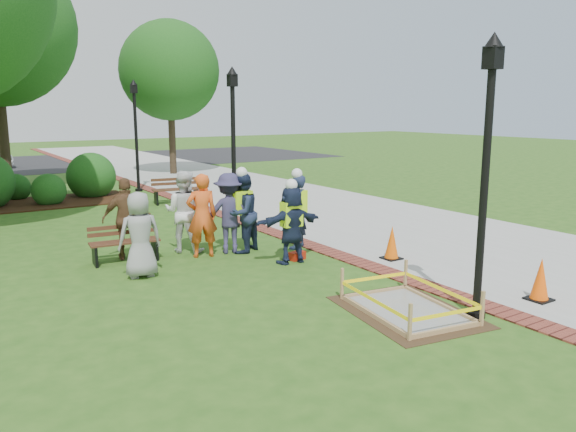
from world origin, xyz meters
TOP-DOWN VIEW (x-y plane):
  - ground at (0.00, 0.00)m, footprint 100.00×100.00m
  - sidewalk at (5.00, 10.00)m, footprint 6.00×60.00m
  - brick_edging at (1.75, 10.00)m, footprint 0.50×60.00m
  - mulch_bed at (-3.00, 12.00)m, footprint 7.00×3.00m
  - parking_lot at (0.00, 27.00)m, footprint 36.00×12.00m
  - wet_concrete_pad at (0.50, -2.26)m, footprint 2.04×2.54m
  - bench_near at (-2.33, 3.14)m, footprint 1.46×0.63m
  - bench_far at (1.40, 9.53)m, footprint 1.64×0.80m
  - cone_front at (2.73, -3.10)m, footprint 0.38×0.38m
  - cone_back at (2.48, 0.19)m, footprint 0.38×0.38m
  - cone_far at (2.83, 10.33)m, footprint 0.40×0.40m
  - toolbox at (0.79, 1.29)m, footprint 0.39×0.26m
  - lamp_near at (1.25, -3.00)m, footprint 0.28×0.28m
  - lamp_mid at (1.25, 5.00)m, footprint 0.28×0.28m
  - lamp_far at (1.25, 13.00)m, footprint 0.28×0.28m
  - tree_right at (4.61, 17.83)m, footprint 4.73×4.73m
  - shrub_c at (-2.27, 11.63)m, footprint 1.13×1.13m
  - shrub_d at (-0.61, 12.63)m, footprint 1.74×1.74m
  - shrub_e at (-3.04, 13.36)m, footprint 0.99×0.99m
  - casual_person_a at (-2.40, 1.91)m, footprint 0.55×0.38m
  - casual_person_b at (-0.79, 2.63)m, footprint 0.65×0.50m
  - casual_person_c at (-0.94, 3.26)m, footprint 0.69×0.67m
  - casual_person_d at (-2.19, 3.34)m, footprint 0.63×0.48m
  - casual_person_e at (-0.13, 2.62)m, footprint 0.67×0.56m
  - hivis_worker_a at (0.56, 1.17)m, footprint 0.53×0.35m
  - hivis_worker_b at (1.35, 2.13)m, footprint 0.64×0.54m
  - hivis_worker_c at (0.13, 2.51)m, footprint 0.67×0.60m

SIDE VIEW (x-z plane):
  - ground at x=0.00m, z-range 0.00..0.00m
  - shrub_c at x=-2.27m, z-range -0.56..0.56m
  - shrub_d at x=-0.61m, z-range -0.87..0.87m
  - shrub_e at x=-3.04m, z-range -0.49..0.49m
  - parking_lot at x=0.00m, z-range 0.00..0.01m
  - sidewalk at x=5.00m, z-range 0.00..0.02m
  - brick_edging at x=1.75m, z-range 0.00..0.03m
  - mulch_bed at x=-3.00m, z-range -0.01..0.04m
  - toolbox at x=0.79m, z-range 0.00..0.18m
  - wet_concrete_pad at x=0.50m, z-range -0.04..0.51m
  - bench_near at x=-2.33m, z-range -0.14..0.63m
  - bench_far at x=1.40m, z-range -0.15..0.70m
  - cone_back at x=2.48m, z-range -0.01..0.73m
  - cone_front at x=2.73m, z-range -0.01..0.74m
  - cone_far at x=2.83m, z-range -0.01..0.78m
  - casual_person_a at x=-2.40m, z-range 0.00..1.65m
  - casual_person_d at x=-2.19m, z-range 0.00..1.75m
  - hivis_worker_a at x=0.56m, z-range 0.00..1.77m
  - casual_person_e at x=-0.13m, z-range 0.00..1.79m
  - casual_person_b at x=-0.79m, z-range 0.00..1.82m
  - casual_person_c at x=-0.94m, z-range 0.00..1.83m
  - hivis_worker_b at x=1.35m, z-range -0.01..1.85m
  - hivis_worker_c at x=0.13m, z-range -0.01..1.91m
  - lamp_near at x=1.25m, z-range 0.35..4.61m
  - lamp_mid at x=1.25m, z-range 0.35..4.61m
  - lamp_far at x=1.25m, z-range 0.35..4.61m
  - tree_right at x=4.61m, z-range 1.28..8.59m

